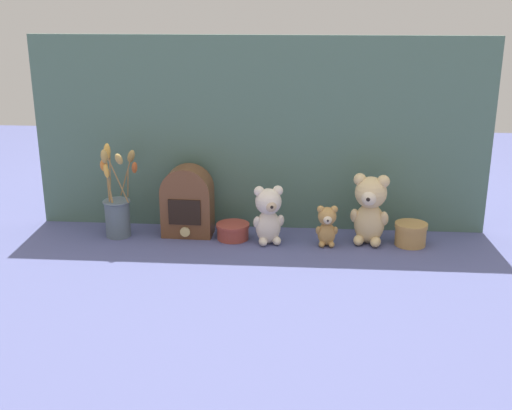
# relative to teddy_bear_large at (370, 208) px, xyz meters

# --- Properties ---
(ground_plane) EXTENTS (4.00, 4.00, 0.00)m
(ground_plane) POSITION_rel_teddy_bear_large_xyz_m (-0.39, -0.03, -0.13)
(ground_plane) COLOR #4C5184
(backdrop_wall) EXTENTS (1.61, 0.02, 0.69)m
(backdrop_wall) POSITION_rel_teddy_bear_large_xyz_m (-0.39, 0.14, 0.22)
(backdrop_wall) COLOR #4C6B5B
(backdrop_wall) RESTS_ON ground
(teddy_bear_large) EXTENTS (0.14, 0.12, 0.24)m
(teddy_bear_large) POSITION_rel_teddy_bear_large_xyz_m (0.00, 0.00, 0.00)
(teddy_bear_large) COLOR #DBBC84
(teddy_bear_large) RESTS_ON ground
(teddy_bear_medium) EXTENTS (0.11, 0.10, 0.20)m
(teddy_bear_medium) POSITION_rel_teddy_bear_large_xyz_m (-0.34, -0.02, -0.02)
(teddy_bear_medium) COLOR beige
(teddy_bear_medium) RESTS_ON ground
(teddy_bear_small) EXTENTS (0.08, 0.07, 0.14)m
(teddy_bear_small) POSITION_rel_teddy_bear_large_xyz_m (-0.14, -0.03, -0.05)
(teddy_bear_small) COLOR tan
(teddy_bear_small) RESTS_ON ground
(flower_vase) EXTENTS (0.13, 0.17, 0.33)m
(flower_vase) POSITION_rel_teddy_bear_large_xyz_m (-0.87, 0.00, -0.03)
(flower_vase) COLOR slate
(flower_vase) RESTS_ON ground
(vintage_radio) EXTENTS (0.18, 0.11, 0.25)m
(vintage_radio) POSITION_rel_teddy_bear_large_xyz_m (-0.63, 0.03, -0.00)
(vintage_radio) COLOR brown
(vintage_radio) RESTS_ON ground
(decorative_tin_tall) EXTENTS (0.11, 0.11, 0.08)m
(decorative_tin_tall) POSITION_rel_teddy_bear_large_xyz_m (0.14, -0.01, -0.09)
(decorative_tin_tall) COLOR tan
(decorative_tin_tall) RESTS_ON ground
(decorative_tin_short) EXTENTS (0.12, 0.12, 0.06)m
(decorative_tin_short) POSITION_rel_teddy_bear_large_xyz_m (-0.47, 0.00, -0.10)
(decorative_tin_short) COLOR #993D33
(decorative_tin_short) RESTS_ON ground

